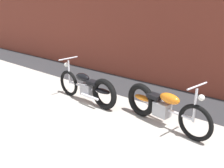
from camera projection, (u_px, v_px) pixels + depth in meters
The scene contains 3 objects.
sidewalk_slab at pixel (108, 135), 4.41m from camera, with size 36.00×3.50×0.01m, color #B2ADA3.
motorcycle_black at pixel (89, 88), 5.74m from camera, with size 2.01×0.58×1.03m.
motorcycle_orange at pixel (159, 105), 4.74m from camera, with size 1.99×0.67×1.03m.
Camera 1 is at (2.57, -1.16, 2.30)m, focal length 38.23 mm.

